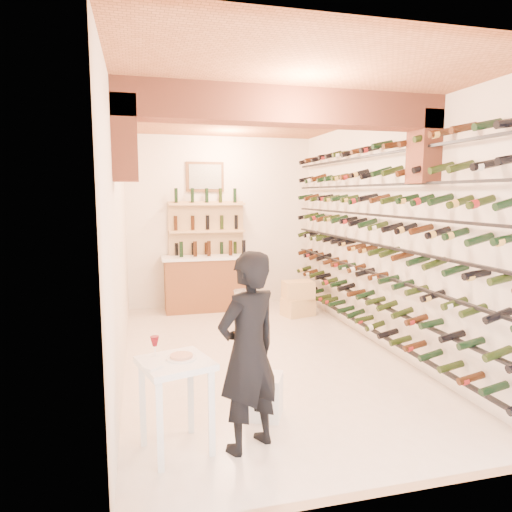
{
  "coord_description": "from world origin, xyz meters",
  "views": [
    {
      "loc": [
        -1.53,
        -5.71,
        2.13
      ],
      "look_at": [
        0.0,
        0.3,
        1.3
      ],
      "focal_mm": 32.51,
      "sensor_mm": 36.0,
      "label": 1
    }
  ],
  "objects_px": {
    "crate_lower": "(298,307)",
    "white_stool": "(264,396)",
    "tasting_table": "(175,377)",
    "chrome_barstool": "(244,309)",
    "back_counter": "(209,281)",
    "person": "(248,352)",
    "wine_rack": "(370,237)"
  },
  "relations": [
    {
      "from": "crate_lower",
      "to": "wine_rack",
      "type": "bearing_deg",
      "value": -78.58
    },
    {
      "from": "chrome_barstool",
      "to": "crate_lower",
      "type": "distance_m",
      "value": 1.47
    },
    {
      "from": "person",
      "to": "white_stool",
      "type": "bearing_deg",
      "value": -146.99
    },
    {
      "from": "crate_lower",
      "to": "white_stool",
      "type": "bearing_deg",
      "value": -114.27
    },
    {
      "from": "wine_rack",
      "to": "white_stool",
      "type": "distance_m",
      "value": 2.87
    },
    {
      "from": "back_counter",
      "to": "chrome_barstool",
      "type": "relative_size",
      "value": 2.48
    },
    {
      "from": "crate_lower",
      "to": "chrome_barstool",
      "type": "bearing_deg",
      "value": -143.71
    },
    {
      "from": "tasting_table",
      "to": "chrome_barstool",
      "type": "height_order",
      "value": "tasting_table"
    },
    {
      "from": "back_counter",
      "to": "crate_lower",
      "type": "xyz_separation_m",
      "value": [
        1.46,
        -0.8,
        -0.38
      ]
    },
    {
      "from": "chrome_barstool",
      "to": "back_counter",
      "type": "bearing_deg",
      "value": 99.84
    },
    {
      "from": "chrome_barstool",
      "to": "crate_lower",
      "type": "relative_size",
      "value": 1.31
    },
    {
      "from": "tasting_table",
      "to": "chrome_barstool",
      "type": "bearing_deg",
      "value": 50.66
    },
    {
      "from": "tasting_table",
      "to": "crate_lower",
      "type": "bearing_deg",
      "value": 41.25
    },
    {
      "from": "white_stool",
      "to": "tasting_table",
      "type": "bearing_deg",
      "value": -155.37
    },
    {
      "from": "crate_lower",
      "to": "back_counter",
      "type": "bearing_deg",
      "value": 151.22
    },
    {
      "from": "wine_rack",
      "to": "chrome_barstool",
      "type": "relative_size",
      "value": 8.31
    },
    {
      "from": "wine_rack",
      "to": "person",
      "type": "distance_m",
      "value": 3.16
    },
    {
      "from": "back_counter",
      "to": "white_stool",
      "type": "height_order",
      "value": "back_counter"
    },
    {
      "from": "wine_rack",
      "to": "white_stool",
      "type": "bearing_deg",
      "value": -139.98
    },
    {
      "from": "chrome_barstool",
      "to": "crate_lower",
      "type": "xyz_separation_m",
      "value": [
        1.17,
        0.86,
        -0.24
      ]
    },
    {
      "from": "chrome_barstool",
      "to": "tasting_table",
      "type": "bearing_deg",
      "value": -112.71
    },
    {
      "from": "wine_rack",
      "to": "tasting_table",
      "type": "xyz_separation_m",
      "value": [
        -2.8,
        -2.03,
        -0.91
      ]
    },
    {
      "from": "white_stool",
      "to": "back_counter",
      "type": "bearing_deg",
      "value": 88.53
    },
    {
      "from": "back_counter",
      "to": "tasting_table",
      "type": "distance_m",
      "value": 4.78
    },
    {
      "from": "white_stool",
      "to": "crate_lower",
      "type": "bearing_deg",
      "value": 65.73
    },
    {
      "from": "tasting_table",
      "to": "white_stool",
      "type": "xyz_separation_m",
      "value": [
        0.86,
        0.4,
        -0.44
      ]
    },
    {
      "from": "person",
      "to": "tasting_table",
      "type": "bearing_deg",
      "value": -39.36
    },
    {
      "from": "wine_rack",
      "to": "white_stool",
      "type": "relative_size",
      "value": 13.86
    },
    {
      "from": "wine_rack",
      "to": "crate_lower",
      "type": "xyz_separation_m",
      "value": [
        -0.37,
        1.85,
        -1.39
      ]
    },
    {
      "from": "wine_rack",
      "to": "tasting_table",
      "type": "bearing_deg",
      "value": -144.16
    },
    {
      "from": "wine_rack",
      "to": "chrome_barstool",
      "type": "height_order",
      "value": "wine_rack"
    },
    {
      "from": "white_stool",
      "to": "person",
      "type": "relative_size",
      "value": 0.24
    }
  ]
}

